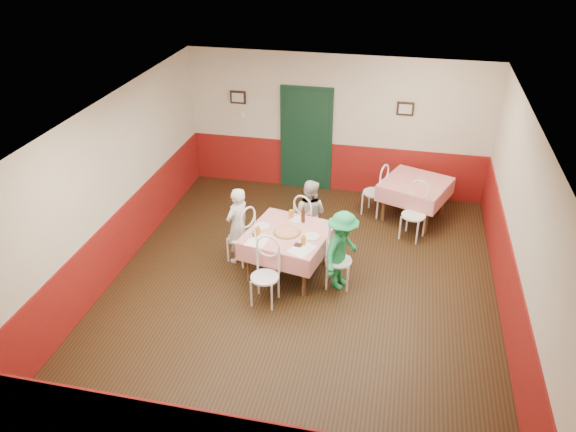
% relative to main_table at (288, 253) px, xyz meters
% --- Properties ---
extents(floor, '(7.00, 7.00, 0.00)m').
position_rel_main_table_xyz_m(floor, '(0.29, -0.33, -0.38)').
color(floor, black).
rests_on(floor, ground).
extents(ceiling, '(7.00, 7.00, 0.00)m').
position_rel_main_table_xyz_m(ceiling, '(0.29, -0.33, 2.42)').
color(ceiling, white).
rests_on(ceiling, back_wall).
extents(back_wall, '(6.00, 0.10, 2.80)m').
position_rel_main_table_xyz_m(back_wall, '(0.29, 3.17, 1.02)').
color(back_wall, beige).
rests_on(back_wall, ground).
extents(front_wall, '(6.00, 0.10, 2.80)m').
position_rel_main_table_xyz_m(front_wall, '(0.29, -3.83, 1.02)').
color(front_wall, beige).
rests_on(front_wall, ground).
extents(left_wall, '(0.10, 7.00, 2.80)m').
position_rel_main_table_xyz_m(left_wall, '(-2.71, -0.33, 1.02)').
color(left_wall, beige).
rests_on(left_wall, ground).
extents(right_wall, '(0.10, 7.00, 2.80)m').
position_rel_main_table_xyz_m(right_wall, '(3.29, -0.33, 1.02)').
color(right_wall, beige).
rests_on(right_wall, ground).
extents(wainscot_back, '(6.00, 0.03, 1.00)m').
position_rel_main_table_xyz_m(wainscot_back, '(0.29, 3.15, 0.12)').
color(wainscot_back, maroon).
rests_on(wainscot_back, ground).
extents(wainscot_left, '(0.03, 7.00, 1.00)m').
position_rel_main_table_xyz_m(wainscot_left, '(-2.69, -0.33, 0.12)').
color(wainscot_left, maroon).
rests_on(wainscot_left, ground).
extents(wainscot_right, '(0.03, 7.00, 1.00)m').
position_rel_main_table_xyz_m(wainscot_right, '(3.28, -0.33, 0.12)').
color(wainscot_right, maroon).
rests_on(wainscot_right, ground).
extents(door, '(0.96, 0.06, 2.10)m').
position_rel_main_table_xyz_m(door, '(-0.31, 3.12, 0.68)').
color(door, black).
rests_on(door, ground).
extents(picture_left, '(0.32, 0.03, 0.26)m').
position_rel_main_table_xyz_m(picture_left, '(-1.71, 3.12, 1.48)').
color(picture_left, black).
rests_on(picture_left, back_wall).
extents(picture_right, '(0.32, 0.03, 0.26)m').
position_rel_main_table_xyz_m(picture_right, '(1.59, 3.12, 1.48)').
color(picture_right, black).
rests_on(picture_right, back_wall).
extents(thermostat, '(0.10, 0.03, 0.10)m').
position_rel_main_table_xyz_m(thermostat, '(-1.61, 3.12, 1.12)').
color(thermostat, white).
rests_on(thermostat, back_wall).
extents(main_table, '(1.44, 1.44, 0.77)m').
position_rel_main_table_xyz_m(main_table, '(0.00, 0.00, 0.00)').
color(main_table, red).
rests_on(main_table, ground).
extents(second_table, '(1.45, 1.45, 0.77)m').
position_rel_main_table_xyz_m(second_table, '(1.93, 2.27, 0.00)').
color(second_table, red).
rests_on(second_table, ground).
extents(chair_left, '(0.56, 0.56, 0.90)m').
position_rel_main_table_xyz_m(chair_left, '(-0.83, 0.17, 0.08)').
color(chair_left, white).
rests_on(chair_left, ground).
extents(chair_right, '(0.44, 0.44, 0.90)m').
position_rel_main_table_xyz_m(chair_right, '(0.83, -0.17, 0.08)').
color(chair_right, white).
rests_on(chair_right, ground).
extents(chair_far, '(0.55, 0.55, 0.90)m').
position_rel_main_table_xyz_m(chair_far, '(0.17, 0.83, 0.08)').
color(chair_far, white).
rests_on(chair_far, ground).
extents(chair_near, '(0.46, 0.46, 0.90)m').
position_rel_main_table_xyz_m(chair_near, '(-0.17, -0.83, 0.08)').
color(chair_near, white).
rests_on(chair_near, ground).
extents(chair_second_a, '(0.54, 0.54, 0.90)m').
position_rel_main_table_xyz_m(chair_second_a, '(1.18, 2.27, 0.08)').
color(chair_second_a, white).
rests_on(chair_second_a, ground).
extents(chair_second_b, '(0.54, 0.54, 0.90)m').
position_rel_main_table_xyz_m(chair_second_b, '(1.93, 1.52, 0.08)').
color(chair_second_b, white).
rests_on(chair_second_b, ground).
extents(pizza, '(0.47, 0.47, 0.03)m').
position_rel_main_table_xyz_m(pizza, '(-0.01, -0.02, 0.40)').
color(pizza, '#B74723').
rests_on(pizza, main_table).
extents(plate_left, '(0.29, 0.29, 0.01)m').
position_rel_main_table_xyz_m(plate_left, '(-0.44, 0.08, 0.39)').
color(plate_left, white).
rests_on(plate_left, main_table).
extents(plate_right, '(0.29, 0.29, 0.01)m').
position_rel_main_table_xyz_m(plate_right, '(0.39, -0.06, 0.39)').
color(plate_right, white).
rests_on(plate_right, main_table).
extents(plate_far, '(0.29, 0.29, 0.01)m').
position_rel_main_table_xyz_m(plate_far, '(0.07, 0.41, 0.39)').
color(plate_far, white).
rests_on(plate_far, main_table).
extents(glass_a, '(0.09, 0.09, 0.13)m').
position_rel_main_table_xyz_m(glass_a, '(-0.44, -0.18, 0.45)').
color(glass_a, '#BF7219').
rests_on(glass_a, main_table).
extents(glass_b, '(0.09, 0.09, 0.14)m').
position_rel_main_table_xyz_m(glass_b, '(0.30, -0.30, 0.45)').
color(glass_b, '#BF7219').
rests_on(glass_b, main_table).
extents(glass_c, '(0.09, 0.09, 0.15)m').
position_rel_main_table_xyz_m(glass_c, '(-0.04, 0.44, 0.46)').
color(glass_c, '#BF7219').
rests_on(glass_c, main_table).
extents(beer_bottle, '(0.08, 0.08, 0.24)m').
position_rel_main_table_xyz_m(beer_bottle, '(0.17, 0.36, 0.51)').
color(beer_bottle, '#381C0A').
rests_on(beer_bottle, main_table).
extents(shaker_a, '(0.04, 0.04, 0.09)m').
position_rel_main_table_xyz_m(shaker_a, '(-0.53, -0.31, 0.43)').
color(shaker_a, silver).
rests_on(shaker_a, main_table).
extents(shaker_b, '(0.04, 0.04, 0.09)m').
position_rel_main_table_xyz_m(shaker_b, '(-0.41, -0.35, 0.43)').
color(shaker_b, silver).
rests_on(shaker_b, main_table).
extents(shaker_c, '(0.04, 0.04, 0.09)m').
position_rel_main_table_xyz_m(shaker_c, '(-0.50, -0.25, 0.43)').
color(shaker_c, '#B23319').
rests_on(shaker_c, main_table).
extents(menu_left, '(0.32, 0.42, 0.00)m').
position_rel_main_table_xyz_m(menu_left, '(-0.40, -0.33, 0.39)').
color(menu_left, white).
rests_on(menu_left, main_table).
extents(menu_right, '(0.43, 0.49, 0.00)m').
position_rel_main_table_xyz_m(menu_right, '(0.30, -0.44, 0.39)').
color(menu_right, white).
rests_on(menu_right, main_table).
extents(wallet, '(0.13, 0.11, 0.02)m').
position_rel_main_table_xyz_m(wallet, '(0.23, -0.35, 0.40)').
color(wallet, black).
rests_on(wallet, main_table).
extents(diner_left, '(0.50, 0.58, 1.33)m').
position_rel_main_table_xyz_m(diner_left, '(-0.88, 0.18, 0.29)').
color(diner_left, gray).
rests_on(diner_left, ground).
extents(diner_far, '(0.68, 0.57, 1.25)m').
position_rel_main_table_xyz_m(diner_far, '(0.18, 0.88, 0.25)').
color(diner_far, gray).
rests_on(diner_far, ground).
extents(diner_right, '(0.75, 0.96, 1.31)m').
position_rel_main_table_xyz_m(diner_right, '(0.88, -0.18, 0.28)').
color(diner_right, gray).
rests_on(diner_right, ground).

